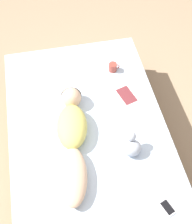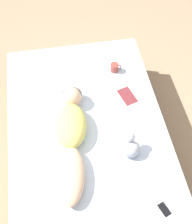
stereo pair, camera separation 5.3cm
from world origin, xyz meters
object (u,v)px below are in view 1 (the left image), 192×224
(person, at_px, (72,135))
(cell_phone, at_px, (167,208))
(coffee_mug, at_px, (113,67))
(open_magazine, at_px, (118,99))

(person, height_order, cell_phone, person)
(coffee_mug, relative_size, cell_phone, 0.76)
(open_magazine, distance_m, coffee_mug, 0.41)
(open_magazine, relative_size, cell_phone, 3.05)
(open_magazine, xyz_separation_m, cell_phone, (0.12, -1.17, 0.00))
(person, bearing_deg, open_magazine, 43.80)
(person, distance_m, open_magazine, 0.66)
(coffee_mug, height_order, cell_phone, coffee_mug)
(open_magazine, xyz_separation_m, coffee_mug, (0.04, 0.41, 0.04))
(person, xyz_separation_m, cell_phone, (0.65, -0.78, -0.08))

